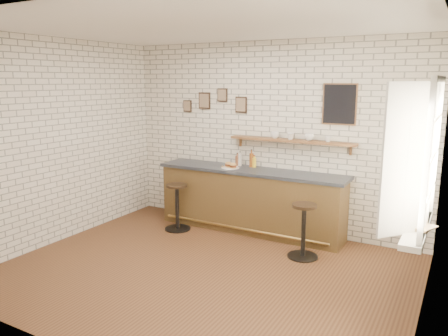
{
  "coord_description": "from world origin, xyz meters",
  "views": [
    {
      "loc": [
        2.75,
        -4.4,
        2.39
      ],
      "look_at": [
        -0.22,
        0.9,
        1.17
      ],
      "focal_mm": 35.0,
      "sensor_mm": 36.0,
      "label": 1
    }
  ],
  "objects_px": {
    "bar_counter": "(250,200)",
    "shelf_cup_c": "(309,137)",
    "sandwich_plate": "(230,168)",
    "ciabatta_sandwich": "(231,165)",
    "bitters_bottle_amber": "(251,160)",
    "shelf_cup_d": "(328,139)",
    "book_lower": "(414,228)",
    "book_upper": "(415,225)",
    "bar_stool_left": "(177,205)",
    "condiment_bottle_yellow": "(254,162)",
    "bitters_bottle_brown": "(237,160)",
    "shelf_cup_b": "(291,136)",
    "bitters_bottle_white": "(240,160)",
    "bar_stool_right": "(304,229)",
    "shelf_cup_a": "(275,135)"
  },
  "relations": [
    {
      "from": "bitters_bottle_brown",
      "to": "bar_stool_right",
      "type": "bearing_deg",
      "value": -29.43
    },
    {
      "from": "bar_counter",
      "to": "shelf_cup_d",
      "type": "xyz_separation_m",
      "value": [
        1.16,
        0.2,
        1.04
      ]
    },
    {
      "from": "bar_counter",
      "to": "shelf_cup_c",
      "type": "height_order",
      "value": "shelf_cup_c"
    },
    {
      "from": "book_upper",
      "to": "bitters_bottle_amber",
      "type": "bearing_deg",
      "value": 171.54
    },
    {
      "from": "shelf_cup_c",
      "to": "shelf_cup_d",
      "type": "relative_size",
      "value": 1.44
    },
    {
      "from": "bar_stool_right",
      "to": "bitters_bottle_brown",
      "type": "bearing_deg",
      "value": 150.57
    },
    {
      "from": "ciabatta_sandwich",
      "to": "shelf_cup_b",
      "type": "xyz_separation_m",
      "value": [
        0.89,
        0.27,
        0.49
      ]
    },
    {
      "from": "sandwich_plate",
      "to": "condiment_bottle_yellow",
      "type": "distance_m",
      "value": 0.4
    },
    {
      "from": "condiment_bottle_yellow",
      "to": "shelf_cup_a",
      "type": "xyz_separation_m",
      "value": [
        0.34,
        0.02,
        0.46
      ]
    },
    {
      "from": "bitters_bottle_brown",
      "to": "bitters_bottle_amber",
      "type": "height_order",
      "value": "bitters_bottle_amber"
    },
    {
      "from": "sandwich_plate",
      "to": "bitters_bottle_amber",
      "type": "height_order",
      "value": "bitters_bottle_amber"
    },
    {
      "from": "bitters_bottle_brown",
      "to": "bitters_bottle_white",
      "type": "distance_m",
      "value": 0.05
    },
    {
      "from": "sandwich_plate",
      "to": "book_upper",
      "type": "height_order",
      "value": "sandwich_plate"
    },
    {
      "from": "bitters_bottle_brown",
      "to": "shelf_cup_a",
      "type": "relative_size",
      "value": 1.58
    },
    {
      "from": "bitters_bottle_amber",
      "to": "shelf_cup_d",
      "type": "bearing_deg",
      "value": 1.09
    },
    {
      "from": "book_lower",
      "to": "book_upper",
      "type": "height_order",
      "value": "book_upper"
    },
    {
      "from": "book_lower",
      "to": "sandwich_plate",
      "type": "bearing_deg",
      "value": 167.57
    },
    {
      "from": "bitters_bottle_amber",
      "to": "bitters_bottle_white",
      "type": "bearing_deg",
      "value": -180.0
    },
    {
      "from": "bitters_bottle_brown",
      "to": "bar_stool_left",
      "type": "relative_size",
      "value": 0.28
    },
    {
      "from": "bitters_bottle_brown",
      "to": "shelf_cup_d",
      "type": "distance_m",
      "value": 1.56
    },
    {
      "from": "condiment_bottle_yellow",
      "to": "book_lower",
      "type": "relative_size",
      "value": 0.95
    },
    {
      "from": "bar_counter",
      "to": "book_upper",
      "type": "relative_size",
      "value": 12.42
    },
    {
      "from": "bar_counter",
      "to": "shelf_cup_b",
      "type": "bearing_deg",
      "value": 19.22
    },
    {
      "from": "bitters_bottle_white",
      "to": "book_lower",
      "type": "xyz_separation_m",
      "value": [
        2.84,
        -1.71,
        -0.17
      ]
    },
    {
      "from": "shelf_cup_d",
      "to": "bar_counter",
      "type": "bearing_deg",
      "value": 165.52
    },
    {
      "from": "bitters_bottle_brown",
      "to": "ciabatta_sandwich",
      "type": "bearing_deg",
      "value": -86.29
    },
    {
      "from": "sandwich_plate",
      "to": "bitters_bottle_brown",
      "type": "relative_size",
      "value": 1.33
    },
    {
      "from": "book_lower",
      "to": "condiment_bottle_yellow",
      "type": "bearing_deg",
      "value": 160.89
    },
    {
      "from": "bar_counter",
      "to": "shelf_cup_c",
      "type": "xyz_separation_m",
      "value": [
        0.87,
        0.2,
        1.05
      ]
    },
    {
      "from": "shelf_cup_d",
      "to": "bitters_bottle_white",
      "type": "bearing_deg",
      "value": 156.61
    },
    {
      "from": "sandwich_plate",
      "to": "book_lower",
      "type": "height_order",
      "value": "sandwich_plate"
    },
    {
      "from": "condiment_bottle_yellow",
      "to": "shelf_cup_c",
      "type": "xyz_separation_m",
      "value": [
        0.89,
        0.02,
        0.46
      ]
    },
    {
      "from": "bar_counter",
      "to": "shelf_cup_c",
      "type": "bearing_deg",
      "value": 12.96
    },
    {
      "from": "bitters_bottle_amber",
      "to": "ciabatta_sandwich",
      "type": "bearing_deg",
      "value": -134.29
    },
    {
      "from": "bar_counter",
      "to": "sandwich_plate",
      "type": "height_order",
      "value": "sandwich_plate"
    },
    {
      "from": "ciabatta_sandwich",
      "to": "book_lower",
      "type": "xyz_separation_m",
      "value": [
        2.88,
        -1.46,
        -0.12
      ]
    },
    {
      "from": "bitters_bottle_white",
      "to": "bar_stool_right",
      "type": "xyz_separation_m",
      "value": [
        1.4,
        -0.82,
        -0.7
      ]
    },
    {
      "from": "bar_stool_right",
      "to": "shelf_cup_b",
      "type": "bearing_deg",
      "value": 122.75
    },
    {
      "from": "shelf_cup_c",
      "to": "shelf_cup_d",
      "type": "bearing_deg",
      "value": -88.41
    },
    {
      "from": "sandwich_plate",
      "to": "ciabatta_sandwich",
      "type": "bearing_deg",
      "value": 0.0
    },
    {
      "from": "bar_counter",
      "to": "shelf_cup_d",
      "type": "relative_size",
      "value": 33.14
    },
    {
      "from": "book_upper",
      "to": "bar_stool_left",
      "type": "bearing_deg",
      "value": -170.86
    },
    {
      "from": "bitters_bottle_brown",
      "to": "shelf_cup_b",
      "type": "relative_size",
      "value": 1.94
    },
    {
      "from": "shelf_cup_b",
      "to": "shelf_cup_d",
      "type": "relative_size",
      "value": 1.16
    },
    {
      "from": "book_lower",
      "to": "bitters_bottle_white",
      "type": "bearing_deg",
      "value": 163.36
    },
    {
      "from": "ciabatta_sandwich",
      "to": "bitters_bottle_amber",
      "type": "distance_m",
      "value": 0.36
    },
    {
      "from": "bar_counter",
      "to": "bar_stool_right",
      "type": "relative_size",
      "value": 4.1
    },
    {
      "from": "shelf_cup_b",
      "to": "book_lower",
      "type": "xyz_separation_m",
      "value": [
        1.99,
        -1.73,
        -0.61
      ]
    },
    {
      "from": "shelf_cup_a",
      "to": "book_upper",
      "type": "xyz_separation_m",
      "value": [
        2.24,
        -1.69,
        -0.59
      ]
    },
    {
      "from": "shelf_cup_a",
      "to": "shelf_cup_b",
      "type": "bearing_deg",
      "value": -25.72
    }
  ]
}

